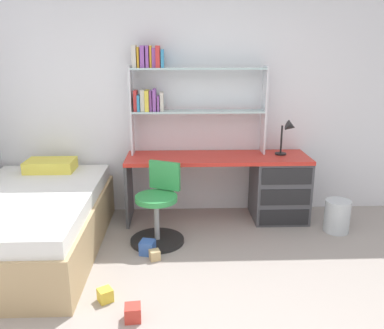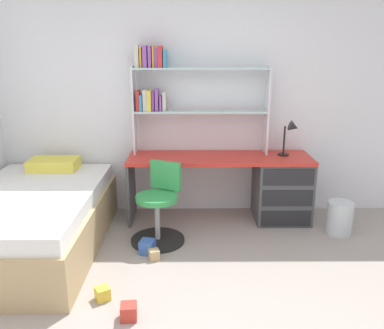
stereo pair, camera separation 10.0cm
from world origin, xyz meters
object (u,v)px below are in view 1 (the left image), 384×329
object	(u,v)px
waste_bin	(337,216)
swivel_chair	(158,212)
bed_platform	(30,223)
toy_block_natural_0	(155,255)
toy_block_red_1	(133,313)
desk_lamp	(289,132)
bookshelf_hutch	(175,89)
toy_block_yellow_2	(105,295)
toy_block_blue_3	(147,247)
desk	(263,184)

from	to	relation	value
waste_bin	swivel_chair	bearing A→B (deg)	-175.42
bed_platform	waste_bin	xyz separation A→B (m)	(2.97, 0.31, -0.12)
toy_block_natural_0	toy_block_red_1	distance (m)	0.83
desk_lamp	bed_platform	world-z (taller)	desk_lamp
bookshelf_hutch	toy_block_yellow_2	bearing A→B (deg)	-107.67
bookshelf_hutch	bed_platform	xyz separation A→B (m)	(-1.33, -0.84, -1.12)
toy_block_blue_3	desk	bearing A→B (deg)	32.68
toy_block_yellow_2	waste_bin	bearing A→B (deg)	27.24
desk	desk_lamp	world-z (taller)	desk_lamp
desk_lamp	toy_block_natural_0	size ratio (longest dim) A/B	4.35
desk_lamp	waste_bin	xyz separation A→B (m)	(0.45, -0.38, -0.80)
bed_platform	toy_block_yellow_2	size ratio (longest dim) A/B	19.79
desk	waste_bin	distance (m)	0.82
toy_block_natural_0	toy_block_yellow_2	world-z (taller)	toy_block_yellow_2
waste_bin	desk_lamp	bearing A→B (deg)	139.74
swivel_chair	bed_platform	size ratio (longest dim) A/B	0.39
bookshelf_hutch	toy_block_red_1	xyz separation A→B (m)	(-0.30, -1.87, -1.35)
desk	bookshelf_hutch	bearing A→B (deg)	170.62
waste_bin	toy_block_yellow_2	size ratio (longest dim) A/B	3.40
toy_block_red_1	desk_lamp	bearing A→B (deg)	49.13
bookshelf_hutch	desk_lamp	xyz separation A→B (m)	(1.19, -0.15, -0.43)
desk_lamp	toy_block_blue_3	bearing A→B (deg)	-151.50
waste_bin	bed_platform	bearing A→B (deg)	-174.02
toy_block_red_1	toy_block_yellow_2	world-z (taller)	toy_block_red_1
desk_lamp	toy_block_blue_3	xyz separation A→B (m)	(-1.46, -0.79, -0.90)
toy_block_natural_0	toy_block_red_1	world-z (taller)	toy_block_red_1
toy_block_yellow_2	desk	bearing A→B (deg)	45.20
swivel_chair	bed_platform	world-z (taller)	swivel_chair
swivel_chair	bed_platform	bearing A→B (deg)	-171.84
swivel_chair	waste_bin	bearing A→B (deg)	4.58
bookshelf_hutch	bed_platform	world-z (taller)	bookshelf_hutch
swivel_chair	desk	bearing A→B (deg)	24.67
toy_block_natural_0	bed_platform	bearing A→B (deg)	169.77
desk_lamp	waste_bin	bearing A→B (deg)	-40.26
toy_block_natural_0	toy_block_red_1	xyz separation A→B (m)	(-0.11, -0.82, 0.01)
bookshelf_hutch	toy_block_blue_3	xyz separation A→B (m)	(-0.26, -0.94, -1.34)
bookshelf_hutch	desk_lamp	bearing A→B (deg)	-7.00
desk_lamp	toy_block_natural_0	world-z (taller)	desk_lamp
swivel_chair	toy_block_red_1	xyz separation A→B (m)	(-0.12, -1.19, -0.24)
toy_block_blue_3	toy_block_yellow_2	bearing A→B (deg)	-110.27
bookshelf_hutch	toy_block_red_1	size ratio (longest dim) A/B	13.01
toy_block_natural_0	toy_block_yellow_2	xyz separation A→B (m)	(-0.33, -0.60, 0.00)
swivel_chair	toy_block_natural_0	world-z (taller)	swivel_chair
waste_bin	toy_block_red_1	size ratio (longest dim) A/B	3.02
bed_platform	toy_block_yellow_2	world-z (taller)	bed_platform
toy_block_red_1	waste_bin	bearing A→B (deg)	34.63
toy_block_natural_0	toy_block_yellow_2	size ratio (longest dim) A/B	0.90
bed_platform	toy_block_red_1	bearing A→B (deg)	-44.96
bookshelf_hutch	desk_lamp	size ratio (longest dim) A/B	3.75
swivel_chair	toy_block_natural_0	bearing A→B (deg)	-93.05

